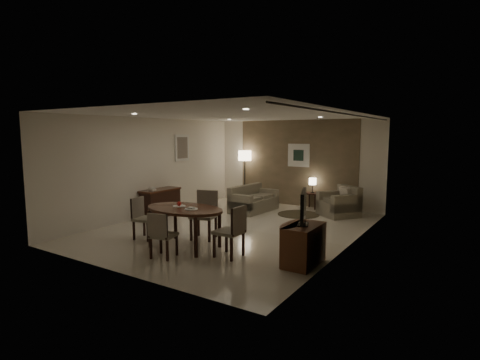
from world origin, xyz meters
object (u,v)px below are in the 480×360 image
Objects in this scene: sofa at (254,199)px; armchair at (339,201)px; tv_cabinet at (304,245)px; chair_far at (204,215)px; chair_near at (164,235)px; dining_table at (185,228)px; chair_left at (146,218)px; console_desk at (160,203)px; chair_right at (229,231)px; side_table at (312,201)px; floor_lamp at (245,176)px.

sofa is 2.42m from armchair.
tv_cabinet is 2.49m from chair_far.
chair_near is 0.54× the size of sofa.
dining_table is 2.00× the size of chair_near.
sofa is (0.47, 3.81, -0.08)m from chair_left.
console_desk is 0.70× the size of dining_table.
chair_left reaches higher than console_desk.
chair_right is 5.12m from side_table.
chair_left is (-3.52, -0.33, 0.10)m from tv_cabinet.
chair_left reaches higher than tv_cabinet.
floor_lamp is (-0.62, 5.07, 0.41)m from chair_left.
chair_near is at bearing -68.83° from armchair.
tv_cabinet is at bearing -17.05° from console_desk.
dining_table is 4.80m from armchair.
armchair is (0.60, 4.51, -0.07)m from chair_right.
dining_table is 1.12m from chair_left.
chair_near is 1.37m from chair_far.
floor_lamp reaches higher than chair_left.
floor_lamp reaches higher than dining_table.
chair_far reaches higher than console_desk.
armchair is at bearing 99.95° from tv_cabinet.
chair_near is 4.56m from sofa.
sofa reaches higher than tv_cabinet.
chair_near is at bearing -100.64° from chair_far.
chair_right is at bearing -47.95° from chair_far.
chair_right reaches higher than tv_cabinet.
side_table is (-0.40, 5.10, -0.24)m from chair_right.
chair_left is (-1.20, 0.70, 0.02)m from chair_near.
sofa is at bearing -17.42° from chair_left.
chair_far reaches higher than chair_near.
chair_near is (0.09, -0.68, 0.03)m from dining_table.
chair_right is at bearing -165.23° from tv_cabinet.
chair_near is at bearing -72.40° from floor_lamp.
dining_table is at bearing -101.97° from chair_far.
armchair is (1.59, 5.18, -0.01)m from chair_near.
armchair is (2.32, 0.68, 0.04)m from sofa.
side_table is (1.31, 1.27, -0.13)m from sofa.
chair_left is 0.93× the size of chair_right.
console_desk is 1.33× the size of tv_cabinet.
console_desk is 0.70× the size of floor_lamp.
chair_near is 6.06m from floor_lamp.
armchair is (-0.73, 4.15, 0.06)m from tv_cabinet.
chair_near is at bearing -95.77° from side_table.
chair_near is 1.39m from chair_left.
side_table is at bearing -42.51° from sofa.
dining_table is at bearing -72.21° from armchair.
side_table is 0.29× the size of floor_lamp.
chair_near reaches higher than tv_cabinet.
armchair reaches higher than sofa.
chair_left is 0.53× the size of floor_lamp.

